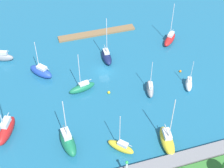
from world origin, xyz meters
TOP-DOWN VIEW (x-y plane):
  - water at (0.00, 0.00)m, footprint 160.00×160.00m
  - pier_dock at (-2.76, -17.22)m, footprint 23.20×2.74m
  - harbor_beacon at (4.69, 31.22)m, footprint 0.56×0.56m
  - sailboat_gray_inner_mooring at (24.67, -12.18)m, footprint 5.94×3.54m
  - sailboat_red_far_north at (25.36, 14.11)m, footprint 5.28×7.84m
  - sailboat_green_east_end at (13.68, 20.83)m, footprint 3.43×7.81m
  - sailboat_yellow_off_beacon at (3.66, 24.88)m, footprint 5.27×5.49m
  - sailboat_navy_near_pier at (-1.97, -4.29)m, footprint 2.63×6.99m
  - sailboat_white_west_end at (-18.09, 11.99)m, footprint 3.52×4.94m
  - sailboat_blue_by_breakwater at (15.75, -3.06)m, footprint 6.33×6.98m
  - sailboat_gray_far_south at (-8.31, 10.92)m, footprint 3.17×5.86m
  - sailboat_red_center_basin at (-21.61, -6.78)m, footprint 6.38×6.47m
  - sailboat_green_lone_south at (7.10, 5.57)m, footprint 6.91×3.23m
  - sailboat_yellow_lone_north at (-5.80, 26.38)m, footprint 3.59×7.90m
  - mooring_buoy_yellow at (1.24, 8.39)m, footprint 0.70×0.70m
  - mooring_buoy_orange at (-18.69, 6.26)m, footprint 0.64×0.64m

SIDE VIEW (x-z plane):
  - water at x=0.00m, z-range 0.00..0.00m
  - pier_dock at x=-2.76m, z-range 0.00..0.53m
  - mooring_buoy_orange at x=-18.69m, z-range 0.00..0.64m
  - mooring_buoy_yellow at x=1.24m, z-range 0.00..0.70m
  - sailboat_white_west_end at x=-18.09m, z-range -3.07..5.12m
  - sailboat_yellow_off_beacon at x=3.66m, z-range -3.94..6.02m
  - sailboat_green_lone_south at x=7.10m, z-range -4.48..6.62m
  - sailboat_red_center_basin at x=-21.61m, z-range -5.06..7.45m
  - sailboat_navy_near_pier at x=-1.97m, z-range -5.30..7.71m
  - sailboat_gray_far_south at x=-8.31m, z-range -3.28..5.77m
  - sailboat_gray_inner_mooring at x=24.67m, z-range -3.70..6.23m
  - sailboat_yellow_lone_north at x=-5.80m, z-range -5.44..8.01m
  - sailboat_blue_by_breakwater at x=15.75m, z-range -3.72..6.42m
  - sailboat_red_far_north at x=25.36m, z-range -4.68..7.82m
  - sailboat_green_east_end at x=13.68m, z-range -5.14..8.29m
  - harbor_beacon at x=4.69m, z-range 1.75..5.48m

